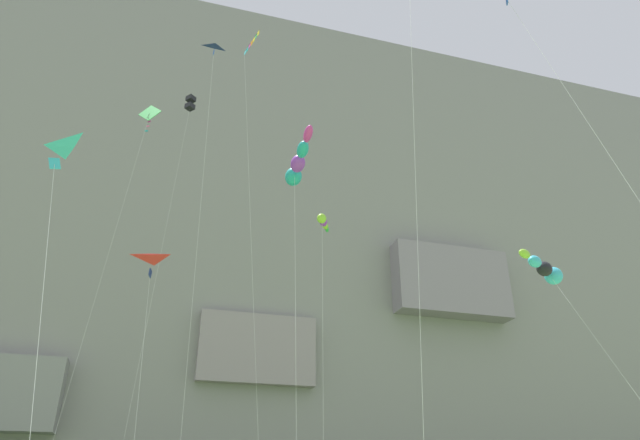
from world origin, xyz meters
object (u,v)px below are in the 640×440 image
kite_box_far_right (190,105)px  kite_banner_high_left (252,100)px  kite_windsock_low_left (545,270)px  kite_diamond_low_right (148,120)px  kite_windsock_high_center (323,223)px  kite_delta_low_center (152,277)px  kite_windsock_far_left (297,165)px  kite_delta_near_cliff (213,66)px  kite_delta_mid_right (41,166)px

kite_box_far_right → kite_banner_high_left: kite_box_far_right is taller
kite_banner_high_left → kite_windsock_low_left: (12.93, -10.07, -14.77)m
kite_box_far_right → kite_diamond_low_right: 5.15m
kite_box_far_right → kite_windsock_high_center: size_ratio=1.86×
kite_delta_low_center → kite_windsock_far_left: size_ratio=0.81×
kite_delta_low_center → kite_diamond_low_right: kite_diamond_low_right is taller
kite_banner_high_left → kite_diamond_low_right: size_ratio=0.99×
kite_delta_near_cliff → kite_banner_high_left: bearing=20.1°
kite_delta_low_center → kite_delta_mid_right: kite_delta_low_center is taller
kite_delta_mid_right → kite_diamond_low_right: size_ratio=0.35×
kite_delta_low_center → kite_delta_mid_right: bearing=-98.8°
kite_box_far_right → kite_windsock_high_center: bearing=-52.2°
kite_banner_high_left → kite_windsock_high_center: 10.02m
kite_delta_near_cliff → kite_windsock_low_left: 24.36m
kite_windsock_high_center → kite_diamond_low_right: bearing=141.2°
kite_windsock_low_left → kite_delta_low_center: bearing=142.0°
kite_windsock_low_left → kite_windsock_high_center: bearing=128.4°
kite_diamond_low_right → kite_windsock_far_left: (8.96, -15.70, -12.20)m
kite_windsock_low_left → kite_windsock_high_center: kite_windsock_high_center is taller
kite_delta_low_center → kite_windsock_high_center: bearing=-21.9°
kite_box_far_right → kite_windsock_far_left: (5.74, -17.46, -15.81)m
kite_box_far_right → kite_delta_near_cliff: 13.83m
kite_delta_near_cliff → kite_delta_mid_right: 23.52m
kite_delta_low_center → kite_delta_near_cliff: kite_delta_near_cliff is taller
kite_windsock_far_left → kite_delta_near_cliff: bearing=133.2°
kite_box_far_right → kite_diamond_low_right: (-3.22, -1.75, -3.62)m
kite_delta_mid_right → kite_windsock_far_left: bearing=45.0°
kite_banner_high_left → kite_windsock_far_left: size_ratio=1.69×
kite_windsock_low_left → kite_windsock_high_center: (-7.91, 9.98, 6.10)m
kite_banner_high_left → kite_delta_mid_right: kite_banner_high_left is taller
kite_delta_near_cliff → kite_windsock_low_left: kite_delta_near_cliff is taller
kite_banner_high_left → kite_diamond_low_right: kite_diamond_low_right is taller
kite_delta_near_cliff → kite_box_far_right: bearing=94.9°
kite_windsock_far_left → kite_windsock_high_center: (3.21, 5.93, -0.16)m
kite_delta_near_cliff → kite_diamond_low_right: 11.77m
kite_diamond_low_right → kite_windsock_low_left: bearing=-44.6°
kite_windsock_far_left → kite_windsock_high_center: 6.74m
kite_box_far_right → kite_delta_mid_right: kite_box_far_right is taller
kite_box_far_right → kite_windsock_far_left: 24.24m
kite_delta_low_center → kite_windsock_low_left: (17.86, -13.97, -2.83)m
kite_delta_low_center → kite_diamond_low_right: size_ratio=0.47×
kite_box_far_right → kite_windsock_far_left: kite_box_far_right is taller
kite_windsock_low_left → kite_delta_near_cliff: bearing=150.2°
kite_banner_high_left → kite_windsock_high_center: kite_banner_high_left is taller
kite_box_far_right → kite_delta_low_center: 20.70m
kite_delta_low_center → kite_delta_mid_right: (-3.04, -19.69, -4.22)m
kite_diamond_low_right → kite_windsock_high_center: size_ratio=1.72×
kite_windsock_low_left → kite_windsock_far_left: 13.38m
kite_box_far_right → kite_windsock_low_left: bearing=-51.9°
kite_delta_low_center → kite_box_far_right: bearing=82.4°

